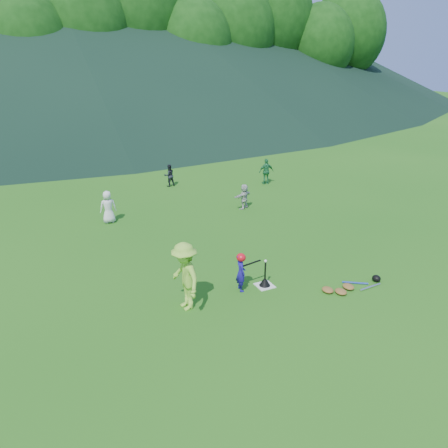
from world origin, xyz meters
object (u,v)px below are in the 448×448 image
(fielder_c, at_px, (266,171))
(fielder_a, at_px, (108,207))
(batter_child, at_px, (241,273))
(home_plate, at_px, (265,286))
(fielder_d, at_px, (244,196))
(equipment_pile, at_px, (349,287))
(batting_tee, at_px, (265,282))
(fielder_b, at_px, (169,175))
(adult_coach, at_px, (185,276))

(fielder_c, bearing_deg, fielder_a, 22.58)
(batter_child, height_order, fielder_a, fielder_a)
(home_plate, xyz_separation_m, fielder_c, (5.10, 8.47, 0.60))
(fielder_d, bearing_deg, home_plate, 42.93)
(fielder_d, distance_m, equipment_pile, 6.93)
(batter_child, bearing_deg, fielder_c, -25.63)
(fielder_c, relative_size, batting_tee, 1.79)
(home_plate, distance_m, batter_child, 0.85)
(fielder_b, distance_m, fielder_d, 4.62)
(fielder_b, height_order, batting_tee, fielder_b)
(batter_child, bearing_deg, batting_tee, -88.66)
(equipment_pile, bearing_deg, fielder_c, 71.57)
(batter_child, distance_m, fielder_b, 10.14)
(adult_coach, height_order, equipment_pile, adult_coach)
(batting_tee, relative_size, equipment_pile, 0.38)
(adult_coach, xyz_separation_m, fielder_a, (-0.44, 6.65, -0.26))
(equipment_pile, bearing_deg, fielder_a, 121.14)
(equipment_pile, bearing_deg, adult_coach, 166.31)
(batter_child, relative_size, fielder_b, 0.99)
(batter_child, relative_size, fielder_a, 0.85)
(fielder_b, bearing_deg, batting_tee, 81.40)
(fielder_a, relative_size, fielder_d, 1.19)
(batter_child, xyz_separation_m, adult_coach, (-1.60, -0.17, 0.34))
(fielder_d, bearing_deg, batting_tee, 42.93)
(fielder_a, distance_m, fielder_b, 5.03)
(home_plate, relative_size, adult_coach, 0.26)
(adult_coach, height_order, fielder_d, adult_coach)
(batter_child, relative_size, fielder_d, 1.02)
(fielder_d, relative_size, equipment_pile, 0.56)
(adult_coach, xyz_separation_m, fielder_d, (4.76, 5.87, -0.35))
(adult_coach, relative_size, fielder_a, 1.43)
(fielder_c, xyz_separation_m, fielder_d, (-2.62, -2.68, -0.10))
(fielder_c, distance_m, batting_tee, 9.90)
(home_plate, bearing_deg, fielder_c, 58.93)
(fielder_b, bearing_deg, fielder_c, 155.02)
(home_plate, xyz_separation_m, equipment_pile, (1.91, -1.10, 0.06))
(batter_child, bearing_deg, fielder_b, 0.37)
(adult_coach, distance_m, fielder_a, 6.67)
(fielder_c, distance_m, equipment_pile, 10.10)
(adult_coach, xyz_separation_m, batting_tee, (2.28, 0.08, -0.73))
(home_plate, xyz_separation_m, adult_coach, (-2.28, -0.08, 0.85))
(adult_coach, bearing_deg, equipment_pile, 71.49)
(fielder_d, bearing_deg, equipment_pile, 61.41)
(fielder_c, height_order, batting_tee, fielder_c)
(batting_tee, xyz_separation_m, equipment_pile, (1.91, -1.10, -0.06))
(fielder_b, distance_m, batting_tee, 10.16)
(home_plate, relative_size, batter_child, 0.44)
(fielder_b, xyz_separation_m, fielder_c, (4.26, -1.65, 0.09))
(fielder_c, distance_m, fielder_d, 3.75)
(fielder_d, height_order, batting_tee, fielder_d)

